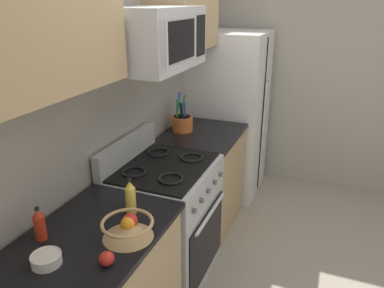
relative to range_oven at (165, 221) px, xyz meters
name	(u,v)px	position (x,y,z in m)	size (l,w,h in m)	color
wall_back	(112,108)	(0.00, 0.39, 0.83)	(8.00, 0.10, 2.60)	#9E998E
range_oven	(165,221)	(0.00, 0.00, 0.00)	(0.76, 0.69, 1.09)	#B2B5BA
counter_right	(202,178)	(0.78, 0.00, -0.02)	(0.78, 0.65, 0.91)	tan
refrigerator	(229,114)	(1.58, -0.02, 0.38)	(0.76, 0.76, 1.71)	silver
wall_right	(297,69)	(2.06, -0.63, 0.83)	(0.10, 8.00, 2.60)	#9E998E
microwave	(156,38)	(0.00, 0.03, 1.32)	(0.73, 0.44, 0.37)	#B2B5BA
upper_cabinets_right	(184,5)	(0.79, 0.17, 1.49)	(0.77, 0.34, 0.68)	tan
utensil_crock	(182,122)	(0.76, 0.18, 0.51)	(0.19, 0.19, 0.34)	#D1662D
fruit_basket	(128,228)	(-0.80, -0.19, 0.49)	(0.26, 0.26, 0.11)	tan
apple_loose	(107,259)	(-1.02, -0.21, 0.47)	(0.07, 0.07, 0.07)	red
bottle_hot_sauce	(40,225)	(-0.97, 0.20, 0.52)	(0.06, 0.06, 0.18)	red
bottle_oil	(130,197)	(-0.60, -0.09, 0.53)	(0.06, 0.06, 0.21)	gold
prep_bowl	(46,259)	(-1.11, 0.05, 0.46)	(0.14, 0.14, 0.05)	white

